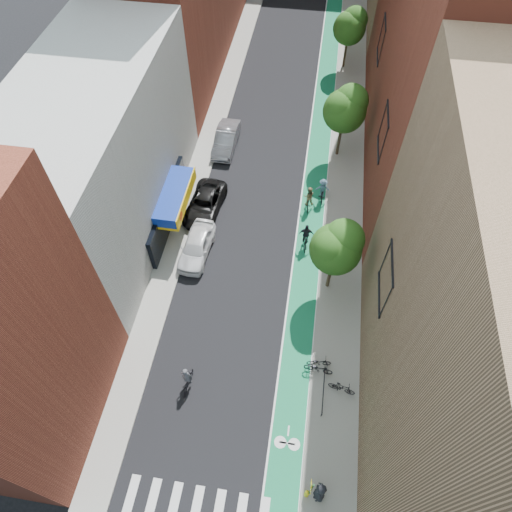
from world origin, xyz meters
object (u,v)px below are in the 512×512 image
at_px(parked_car_black, 205,204).
at_px(cyclist_lane_near, 308,199).
at_px(parked_car_silver, 226,139).
at_px(cyclist_lane_mid, 306,238).
at_px(pedestrian, 321,492).
at_px(cyclist_lane_far, 322,191).
at_px(cyclist_lead, 187,380).
at_px(parked_car_white, 196,246).
at_px(fire_hydrant, 307,494).

bearing_deg(parked_car_black, cyclist_lane_near, 16.26).
relative_size(parked_car_silver, cyclist_lane_mid, 2.34).
relative_size(parked_car_silver, pedestrian, 2.63).
relative_size(cyclist_lane_near, cyclist_lane_far, 1.03).
bearing_deg(cyclist_lane_mid, parked_car_silver, -54.68).
bearing_deg(cyclist_lead, parked_car_white, -75.45).
xyz_separation_m(parked_car_black, parked_car_silver, (0.21, 7.84, 0.09)).
bearing_deg(parked_car_white, parked_car_black, 98.05).
height_order(cyclist_lane_mid, pedestrian, cyclist_lane_mid).
relative_size(cyclist_lead, fire_hydrant, 2.76).
relative_size(parked_car_silver, cyclist_lead, 2.41).
relative_size(parked_car_white, cyclist_lane_far, 2.38).
height_order(cyclist_lead, cyclist_lane_far, cyclist_lead).
height_order(cyclist_lane_mid, fire_hydrant, cyclist_lane_mid).
distance_m(parked_car_white, cyclist_lane_mid, 8.12).
relative_size(cyclist_lane_near, fire_hydrant, 2.75).
relative_size(parked_car_white, parked_car_black, 0.91).
relative_size(parked_car_black, cyclist_lane_far, 2.62).
bearing_deg(pedestrian, parked_car_white, -138.27).
distance_m(parked_car_white, cyclist_lane_far, 11.18).
distance_m(cyclist_lane_near, cyclist_lane_mid, 3.89).
distance_m(parked_car_silver, cyclist_lane_mid, 12.90).
xyz_separation_m(parked_car_silver, cyclist_lane_mid, (8.00, -10.12, -0.02)).
bearing_deg(cyclist_lane_far, pedestrian, 88.38).
bearing_deg(fire_hydrant, pedestrian, 8.93).
relative_size(cyclist_lane_far, fire_hydrant, 2.67).
bearing_deg(cyclist_lead, cyclist_lane_near, -106.10).
distance_m(parked_car_black, fire_hydrant, 21.61).
bearing_deg(parked_car_silver, parked_car_black, -90.60).
distance_m(parked_car_white, pedestrian, 18.02).
height_order(parked_car_black, cyclist_lead, cyclist_lead).
bearing_deg(fire_hydrant, cyclist_lead, 146.87).
distance_m(cyclist_lane_mid, pedestrian, 17.03).
relative_size(parked_car_black, cyclist_lane_near, 2.54).
distance_m(parked_car_black, cyclist_lane_mid, 8.52).
height_order(parked_car_white, cyclist_lane_near, cyclist_lane_near).
height_order(parked_car_white, cyclist_lead, cyclist_lead).
distance_m(parked_car_black, pedestrian, 21.83).
bearing_deg(pedestrian, cyclist_lane_mid, -164.86).
bearing_deg(parked_car_white, cyclist_lane_mid, 17.53).
xyz_separation_m(parked_car_white, cyclist_lane_mid, (7.88, 1.97, -0.01)).
bearing_deg(cyclist_lane_mid, cyclist_lane_near, -90.95).
bearing_deg(parked_car_silver, fire_hydrant, -69.59).
bearing_deg(pedestrian, fire_hydrant, -73.47).
bearing_deg(parked_car_white, cyclist_lead, -76.54).
xyz_separation_m(parked_car_white, parked_car_silver, (-0.13, 12.08, 0.01)).
bearing_deg(cyclist_lane_far, cyclist_lead, 62.37).
height_order(pedestrian, fire_hydrant, pedestrian).
relative_size(cyclist_lane_mid, fire_hydrant, 2.84).
height_order(parked_car_silver, fire_hydrant, parked_car_silver).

